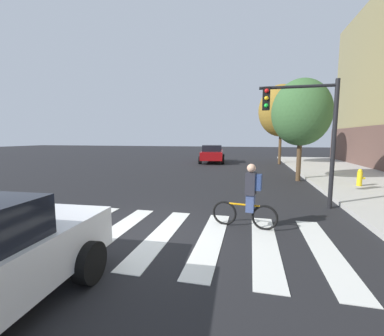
{
  "coord_description": "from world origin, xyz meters",
  "views": [
    {
      "loc": [
        2.48,
        -5.54,
        2.35
      ],
      "look_at": [
        0.54,
        2.77,
        1.31
      ],
      "focal_mm": 23.59,
      "sensor_mm": 36.0,
      "label": 1
    }
  ],
  "objects_px": {
    "traffic_light_near": "(307,122)",
    "street_tree_near": "(301,113)",
    "cyclist": "(249,196)",
    "fire_hydrant": "(360,178)",
    "street_tree_mid": "(281,111)",
    "sedan_mid": "(212,153)"
  },
  "relations": [
    {
      "from": "sedan_mid",
      "to": "traffic_light_near",
      "type": "xyz_separation_m",
      "value": [
        5.3,
        -14.45,
        2.01
      ]
    },
    {
      "from": "cyclist",
      "to": "traffic_light_near",
      "type": "height_order",
      "value": "traffic_light_near"
    },
    {
      "from": "street_tree_near",
      "to": "street_tree_mid",
      "type": "bearing_deg",
      "value": 90.29
    },
    {
      "from": "sedan_mid",
      "to": "cyclist",
      "type": "relative_size",
      "value": 2.92
    },
    {
      "from": "street_tree_mid",
      "to": "traffic_light_near",
      "type": "bearing_deg",
      "value": -92.84
    },
    {
      "from": "cyclist",
      "to": "fire_hydrant",
      "type": "height_order",
      "value": "cyclist"
    },
    {
      "from": "cyclist",
      "to": "fire_hydrant",
      "type": "relative_size",
      "value": 2.18
    },
    {
      "from": "fire_hydrant",
      "to": "street_tree_mid",
      "type": "height_order",
      "value": "street_tree_mid"
    },
    {
      "from": "sedan_mid",
      "to": "fire_hydrant",
      "type": "height_order",
      "value": "sedan_mid"
    },
    {
      "from": "sedan_mid",
      "to": "street_tree_near",
      "type": "bearing_deg",
      "value": -56.04
    },
    {
      "from": "sedan_mid",
      "to": "traffic_light_near",
      "type": "bearing_deg",
      "value": -69.87
    },
    {
      "from": "traffic_light_near",
      "to": "street_tree_near",
      "type": "xyz_separation_m",
      "value": [
        0.76,
        5.46,
        0.79
      ]
    },
    {
      "from": "cyclist",
      "to": "street_tree_near",
      "type": "height_order",
      "value": "street_tree_near"
    },
    {
      "from": "cyclist",
      "to": "fire_hydrant",
      "type": "xyz_separation_m",
      "value": [
        4.89,
        6.28,
        -0.31
      ]
    },
    {
      "from": "cyclist",
      "to": "traffic_light_near",
      "type": "distance_m",
      "value": 3.7
    },
    {
      "from": "street_tree_near",
      "to": "street_tree_mid",
      "type": "xyz_separation_m",
      "value": [
        -0.04,
        8.89,
        0.99
      ]
    },
    {
      "from": "fire_hydrant",
      "to": "street_tree_mid",
      "type": "xyz_separation_m",
      "value": [
        -2.38,
        10.6,
        4.11
      ]
    },
    {
      "from": "sedan_mid",
      "to": "cyclist",
      "type": "height_order",
      "value": "cyclist"
    },
    {
      "from": "traffic_light_near",
      "to": "street_tree_near",
      "type": "relative_size",
      "value": 0.78
    },
    {
      "from": "traffic_light_near",
      "to": "street_tree_near",
      "type": "bearing_deg",
      "value": 82.11
    },
    {
      "from": "traffic_light_near",
      "to": "fire_hydrant",
      "type": "relative_size",
      "value": 5.38
    },
    {
      "from": "sedan_mid",
      "to": "fire_hydrant",
      "type": "distance_m",
      "value": 13.6
    }
  ]
}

